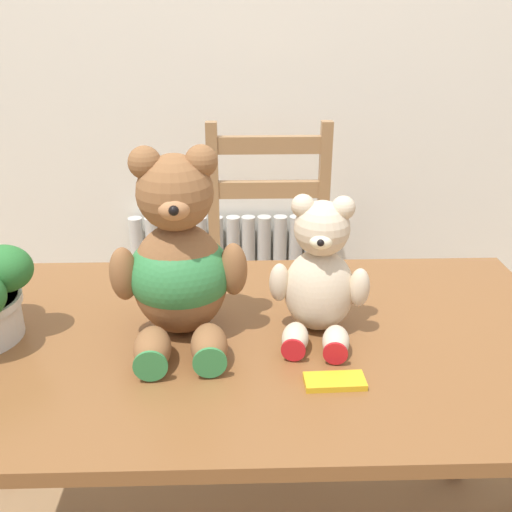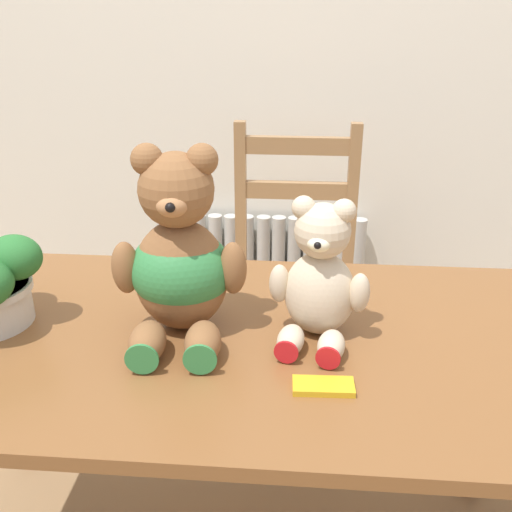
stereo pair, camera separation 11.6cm
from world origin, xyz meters
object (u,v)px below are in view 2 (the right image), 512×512
(teddy_bear_right, at_px, (319,279))
(teddy_bear_left, at_px, (180,260))
(chocolate_bar, at_px, (323,386))
(wooden_chair_behind, at_px, (293,275))

(teddy_bear_right, bearing_deg, teddy_bear_left, 9.77)
(teddy_bear_right, distance_m, chocolate_bar, 0.23)
(teddy_bear_right, bearing_deg, wooden_chair_behind, -75.69)
(wooden_chair_behind, xyz_separation_m, teddy_bear_left, (-0.23, -0.78, 0.40))
(teddy_bear_left, height_order, teddy_bear_right, teddy_bear_left)
(wooden_chair_behind, xyz_separation_m, teddy_bear_right, (0.06, -0.78, 0.37))
(teddy_bear_left, bearing_deg, chocolate_bar, 142.93)
(teddy_bear_left, bearing_deg, teddy_bear_right, 175.83)
(teddy_bear_right, relative_size, chocolate_bar, 2.67)
(teddy_bear_left, height_order, chocolate_bar, teddy_bear_left)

